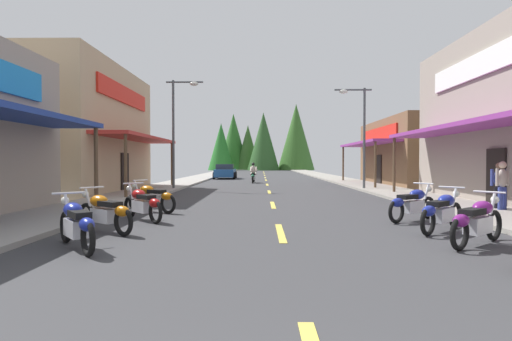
# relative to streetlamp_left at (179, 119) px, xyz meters

# --- Properties ---
(ground) EXTENTS (10.13, 91.58, 0.10)m
(ground) POSITION_rel_streetlamp_left_xyz_m (5.15, 8.75, -4.13)
(ground) COLOR #38383A
(sidewalk_left) EXTENTS (2.79, 91.58, 0.12)m
(sidewalk_left) POSITION_rel_streetlamp_left_xyz_m (-1.31, 8.75, -4.02)
(sidewalk_left) COLOR #9E9991
(sidewalk_left) RESTS_ON ground
(sidewalk_right) EXTENTS (2.79, 91.58, 0.12)m
(sidewalk_right) POSITION_rel_streetlamp_left_xyz_m (11.61, 8.75, -4.02)
(sidewalk_right) COLOR gray
(sidewalk_right) RESTS_ON ground
(centerline_dashes) EXTENTS (0.16, 64.94, 0.01)m
(centerline_dashes) POSITION_rel_streetlamp_left_xyz_m (5.15, 11.40, -4.08)
(centerline_dashes) COLOR #E0C64C
(centerline_dashes) RESTS_ON ground
(storefront_left_far) EXTENTS (10.37, 10.35, 6.71)m
(storefront_left_far) POSITION_rel_streetlamp_left_xyz_m (-6.97, -1.32, -0.73)
(storefront_left_far) COLOR tan
(storefront_left_far) RESTS_ON ground
(storefront_right_far) EXTENTS (10.77, 10.61, 4.55)m
(storefront_right_far) POSITION_rel_streetlamp_left_xyz_m (17.45, 5.21, -1.80)
(storefront_right_far) COLOR brown
(storefront_right_far) RESTS_ON ground
(streetlamp_left) EXTENTS (2.11, 0.30, 6.28)m
(streetlamp_left) POSITION_rel_streetlamp_left_xyz_m (0.00, 0.00, 0.00)
(streetlamp_left) COLOR #474C51
(streetlamp_left) RESTS_ON ground
(streetlamp_right) EXTENTS (2.11, 0.30, 5.83)m
(streetlamp_right) POSITION_rel_streetlamp_left_xyz_m (10.28, 0.09, -0.25)
(streetlamp_right) COLOR #474C51
(streetlamp_right) RESTS_ON ground
(motorcycle_parked_right_1) EXTENTS (1.73, 1.42, 1.04)m
(motorcycle_parked_right_1) POSITION_rel_streetlamp_left_xyz_m (8.89, -15.08, -3.59)
(motorcycle_parked_right_1) COLOR black
(motorcycle_parked_right_1) RESTS_ON ground
(motorcycle_parked_right_2) EXTENTS (1.63, 1.54, 1.04)m
(motorcycle_parked_right_2) POSITION_rel_streetlamp_left_xyz_m (8.88, -13.59, -3.59)
(motorcycle_parked_right_2) COLOR black
(motorcycle_parked_right_2) RESTS_ON ground
(motorcycle_parked_right_3) EXTENTS (1.78, 1.36, 1.04)m
(motorcycle_parked_right_3) POSITION_rel_streetlamp_left_xyz_m (8.85, -11.86, -3.59)
(motorcycle_parked_right_3) COLOR black
(motorcycle_parked_right_3) RESTS_ON ground
(motorcycle_parked_left_0) EXTENTS (1.43, 1.72, 1.04)m
(motorcycle_parked_left_0) POSITION_rel_streetlamp_left_xyz_m (1.27, -15.50, -3.59)
(motorcycle_parked_left_0) COLOR black
(motorcycle_parked_left_0) RESTS_ON ground
(motorcycle_parked_left_1) EXTENTS (1.77, 1.36, 1.04)m
(motorcycle_parked_left_1) POSITION_rel_streetlamp_left_xyz_m (1.12, -13.77, -3.59)
(motorcycle_parked_left_1) COLOR black
(motorcycle_parked_left_1) RESTS_ON ground
(motorcycle_parked_left_2) EXTENTS (1.54, 1.62, 1.04)m
(motorcycle_parked_left_2) POSITION_rel_streetlamp_left_xyz_m (1.44, -11.94, -3.59)
(motorcycle_parked_left_2) COLOR black
(motorcycle_parked_left_2) RESTS_ON ground
(motorcycle_parked_left_3) EXTENTS (1.87, 1.21, 1.04)m
(motorcycle_parked_left_3) POSITION_rel_streetlamp_left_xyz_m (1.18, -10.04, -3.59)
(motorcycle_parked_left_3) COLOR black
(motorcycle_parked_left_3) RESTS_ON ground
(rider_cruising_lead) EXTENTS (0.60, 2.14, 1.57)m
(rider_cruising_lead) POSITION_rel_streetlamp_left_xyz_m (4.11, 7.80, -3.43)
(rider_cruising_lead) COLOR black
(rider_cruising_lead) RESTS_ON ground
(pedestrian_by_shop) EXTENTS (0.53, 0.38, 1.64)m
(pedestrian_by_shop) POSITION_rel_streetlamp_left_xyz_m (12.31, -10.18, -3.13)
(pedestrian_by_shop) COLOR #333F8C
(pedestrian_by_shop) RESTS_ON ground
(pedestrian_waiting) EXTENTS (0.57, 0.27, 1.61)m
(pedestrian_waiting) POSITION_rel_streetlamp_left_xyz_m (12.42, -9.82, -3.15)
(pedestrian_waiting) COLOR black
(pedestrian_waiting) RESTS_ON ground
(parked_car_curbside) EXTENTS (2.10, 4.32, 1.40)m
(parked_car_curbside) POSITION_rel_streetlamp_left_xyz_m (1.28, 15.34, -3.40)
(parked_car_curbside) COLOR #1E4C8C
(parked_car_curbside) RESTS_ON ground
(treeline_backdrop) EXTENTS (20.60, 11.93, 12.92)m
(treeline_backdrop) POSITION_rel_streetlamp_left_xyz_m (4.64, 56.08, 1.57)
(treeline_backdrop) COLOR #285023
(treeline_backdrop) RESTS_ON ground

